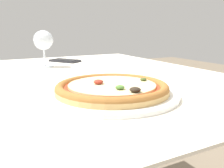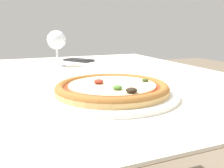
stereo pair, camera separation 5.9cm
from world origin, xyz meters
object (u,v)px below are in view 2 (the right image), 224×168
wine_glass_far_left (56,41)px  cell_phone (79,60)px  dining_table (56,101)px  pizza_plate (112,89)px

wine_glass_far_left → cell_phone: wine_glass_far_left is taller
dining_table → wine_glass_far_left: bearing=77.5°
dining_table → pizza_plate: pizza_plate is taller
dining_table → cell_phone: (0.18, 0.37, 0.09)m
pizza_plate → dining_table: bearing=107.8°
dining_table → cell_phone: cell_phone is taller
dining_table → wine_glass_far_left: 0.32m
dining_table → pizza_plate: (0.09, -0.28, 0.10)m
pizza_plate → cell_phone: size_ratio=2.01×
dining_table → cell_phone: bearing=64.0°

